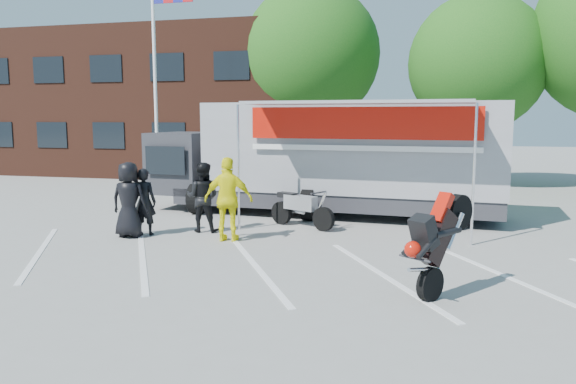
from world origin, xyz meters
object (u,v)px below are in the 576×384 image
at_px(spectator_leather_c, 203,197).
at_px(spectator_hivis, 228,199).
at_px(tree_mid, 478,63).
at_px(flagpole, 161,55).
at_px(transporter_truck, 334,215).
at_px(stunt_bike_rider, 451,293).
at_px(parked_motorcycle, 302,227).
at_px(spectator_leather_a, 129,200).
at_px(spectator_leather_b, 144,202).
at_px(tree_left, 311,55).

height_order(spectator_leather_c, spectator_hivis, spectator_hivis).
bearing_deg(spectator_leather_c, tree_mid, -128.31).
height_order(flagpole, transporter_truck, flagpole).
bearing_deg(tree_mid, spectator_leather_c, -122.52).
xyz_separation_m(stunt_bike_rider, spectator_leather_c, (-5.84, 3.60, 0.86)).
distance_m(parked_motorcycle, spectator_leather_a, 4.36).
bearing_deg(spectator_leather_b, spectator_hivis, 174.10).
distance_m(tree_left, stunt_bike_rider, 17.65).
xyz_separation_m(transporter_truck, spectator_leather_a, (-4.19, -4.13, 0.89)).
relative_size(transporter_truck, spectator_leather_a, 5.68).
distance_m(flagpole, parked_motorcycle, 9.59).
distance_m(stunt_bike_rider, spectator_hivis, 5.65).
relative_size(tree_left, spectator_leather_b, 5.34).
xyz_separation_m(stunt_bike_rider, spectator_leather_a, (-7.26, 2.56, 0.89)).
height_order(stunt_bike_rider, spectator_leather_a, spectator_leather_a).
bearing_deg(transporter_truck, spectator_leather_b, -132.40).
distance_m(stunt_bike_rider, spectator_leather_a, 7.75).
bearing_deg(spectator_leather_a, stunt_bike_rider, 158.50).
distance_m(spectator_leather_a, spectator_leather_c, 1.77).
xyz_separation_m(tree_mid, spectator_hivis, (-6.10, -11.99, -3.98)).
distance_m(tree_mid, parked_motorcycle, 12.18).
relative_size(spectator_leather_a, spectator_hivis, 0.93).
height_order(tree_mid, spectator_hivis, tree_mid).
height_order(tree_mid, parked_motorcycle, tree_mid).
distance_m(flagpole, tree_left, 7.37).
height_order(tree_left, tree_mid, tree_left).
xyz_separation_m(transporter_truck, spectator_leather_c, (-2.76, -3.08, 0.86)).
xyz_separation_m(parked_motorcycle, spectator_leather_b, (-3.48, -1.82, 0.81)).
height_order(tree_left, parked_motorcycle, tree_left).
relative_size(tree_mid, stunt_bike_rider, 4.26).
distance_m(transporter_truck, parked_motorcycle, 2.04).
bearing_deg(parked_motorcycle, tree_left, 37.56).
relative_size(tree_mid, spectator_leather_c, 4.44).
xyz_separation_m(tree_left, parked_motorcycle, (2.17, -11.03, -5.57)).
bearing_deg(tree_mid, transporter_truck, -118.31).
distance_m(parked_motorcycle, spectator_leather_c, 2.67).
bearing_deg(stunt_bike_rider, flagpole, 170.65).
relative_size(flagpole, spectator_leather_a, 4.47).
bearing_deg(spectator_leather_b, stunt_bike_rider, 155.51).
distance_m(parked_motorcycle, spectator_hivis, 2.53).
relative_size(parked_motorcycle, spectator_leather_b, 1.27).
bearing_deg(parked_motorcycle, flagpole, 78.33).
height_order(tree_left, spectator_leather_c, tree_left).
bearing_deg(spectator_leather_b, tree_left, -98.04).
bearing_deg(spectator_leather_b, flagpole, -69.03).
height_order(transporter_truck, spectator_leather_c, spectator_leather_c).
xyz_separation_m(spectator_leather_a, spectator_leather_b, (0.22, 0.33, -0.09)).
height_order(tree_left, spectator_leather_a, tree_left).
bearing_deg(spectator_hivis, flagpole, -57.89).
relative_size(tree_mid, spectator_hivis, 3.97).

